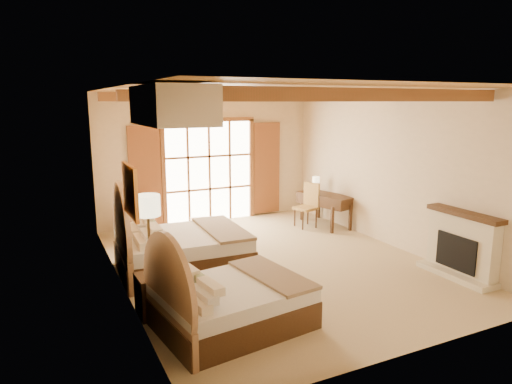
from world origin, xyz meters
TOP-DOWN VIEW (x-y plane):
  - floor at (0.00, 0.00)m, footprint 7.00×7.00m
  - wall_back at (0.00, 3.50)m, footprint 5.50×0.00m
  - wall_left at (-2.75, 0.00)m, footprint 0.00×7.00m
  - wall_right at (2.75, 0.00)m, footprint 0.00×7.00m
  - ceiling at (0.00, 0.00)m, footprint 7.00×7.00m
  - ceiling_beams at (0.00, 0.00)m, footprint 5.39×4.60m
  - french_doors at (0.00, 3.44)m, footprint 3.95×0.08m
  - fireplace at (2.60, -2.00)m, footprint 0.46×1.40m
  - painting at (-2.70, -0.75)m, footprint 0.06×0.95m
  - canopy_valance at (-2.40, -2.00)m, footprint 0.70×1.40m
  - bed_near at (-1.79, -1.93)m, footprint 2.11×1.70m
  - bed_far at (-1.79, 0.41)m, footprint 2.27×1.75m
  - nightstand at (-2.50, -1.12)m, footprint 0.51×0.51m
  - floor_lamp at (-2.50, -0.90)m, footprint 0.36×0.36m
  - armchair at (-1.89, 2.91)m, footprint 0.87×0.88m
  - ottoman at (-0.63, 2.17)m, footprint 0.65×0.65m
  - desk at (2.40, 1.83)m, footprint 0.98×1.55m
  - desk_chair at (1.89, 1.88)m, footprint 0.59×0.58m
  - desk_lamp at (2.42, 2.30)m, footprint 0.18×0.18m

SIDE VIEW (x-z plane):
  - floor at x=0.00m, z-range 0.00..0.00m
  - ottoman at x=-0.63m, z-range 0.00..0.40m
  - nightstand at x=-2.50m, z-range 0.00..0.59m
  - armchair at x=-1.89m, z-range 0.00..0.65m
  - desk_chair at x=1.89m, z-range -0.20..0.86m
  - bed_near at x=-1.79m, z-range -0.25..1.02m
  - desk at x=2.40m, z-range 0.03..0.80m
  - bed_far at x=-1.79m, z-range -0.29..1.17m
  - fireplace at x=2.60m, z-range -0.07..1.09m
  - desk_lamp at x=2.42m, z-range 0.87..1.23m
  - french_doors at x=0.00m, z-range -0.05..2.55m
  - floor_lamp at x=-2.50m, z-range 0.59..2.29m
  - wall_back at x=0.00m, z-range -1.15..4.35m
  - wall_left at x=-2.75m, z-range -1.90..5.10m
  - wall_right at x=2.75m, z-range -1.90..5.10m
  - painting at x=-2.70m, z-range 1.38..2.12m
  - canopy_valance at x=-2.40m, z-range 2.73..3.18m
  - ceiling_beams at x=0.00m, z-range 2.99..3.17m
  - ceiling at x=0.00m, z-range 3.20..3.20m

